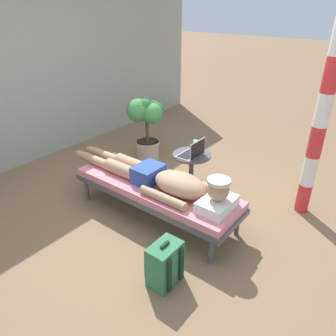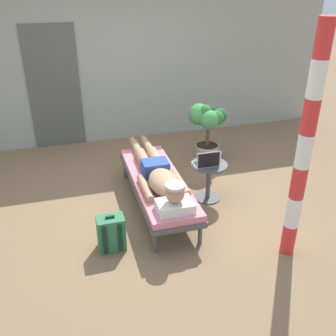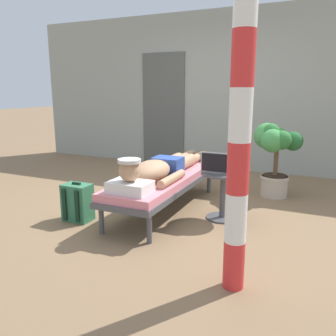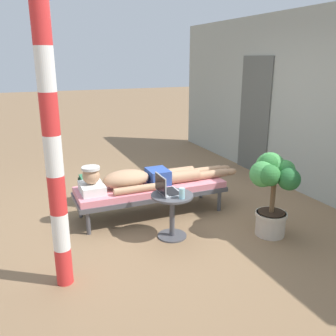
{
  "view_description": "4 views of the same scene",
  "coord_description": "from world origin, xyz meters",
  "px_view_note": "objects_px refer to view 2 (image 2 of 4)",
  "views": [
    {
      "loc": [
        -2.34,
        -2.1,
        2.22
      ],
      "look_at": [
        0.21,
        -0.11,
        0.52
      ],
      "focal_mm": 34.55,
      "sensor_mm": 36.0,
      "label": 1
    },
    {
      "loc": [
        -1.07,
        -4.28,
        2.78
      ],
      "look_at": [
        0.08,
        -0.28,
        0.63
      ],
      "focal_mm": 41.3,
      "sensor_mm": 36.0,
      "label": 2
    },
    {
      "loc": [
        1.62,
        -3.62,
        1.38
      ],
      "look_at": [
        -0.01,
        -0.01,
        0.48
      ],
      "focal_mm": 36.93,
      "sensor_mm": 36.0,
      "label": 3
    },
    {
      "loc": [
        4.19,
        -1.66,
        2.0
      ],
      "look_at": [
        0.16,
        0.05,
        0.67
      ],
      "focal_mm": 38.74,
      "sensor_mm": 36.0,
      "label": 4
    }
  ],
  "objects_px": {
    "side_table": "(209,175)",
    "drink_glass": "(219,157)",
    "lounge_chair": "(157,183)",
    "laptop": "(207,162)",
    "person_reclining": "(159,175)",
    "potted_plant": "(207,125)",
    "porch_post": "(304,151)",
    "backpack": "(111,233)"
  },
  "relations": [
    {
      "from": "lounge_chair",
      "to": "porch_post",
      "type": "relative_size",
      "value": 0.81
    },
    {
      "from": "backpack",
      "to": "person_reclining",
      "type": "bearing_deg",
      "value": 39.65
    },
    {
      "from": "porch_post",
      "to": "person_reclining",
      "type": "bearing_deg",
      "value": 134.02
    },
    {
      "from": "lounge_chair",
      "to": "person_reclining",
      "type": "bearing_deg",
      "value": -90.0
    },
    {
      "from": "porch_post",
      "to": "lounge_chair",
      "type": "bearing_deg",
      "value": 131.68
    },
    {
      "from": "lounge_chair",
      "to": "drink_glass",
      "type": "distance_m",
      "value": 0.88
    },
    {
      "from": "backpack",
      "to": "porch_post",
      "type": "height_order",
      "value": "porch_post"
    },
    {
      "from": "backpack",
      "to": "potted_plant",
      "type": "bearing_deg",
      "value": 44.52
    },
    {
      "from": "side_table",
      "to": "potted_plant",
      "type": "bearing_deg",
      "value": 70.3
    },
    {
      "from": "drink_glass",
      "to": "backpack",
      "type": "distance_m",
      "value": 1.76
    },
    {
      "from": "lounge_chair",
      "to": "drink_glass",
      "type": "relative_size",
      "value": 16.61
    },
    {
      "from": "laptop",
      "to": "drink_glass",
      "type": "height_order",
      "value": "laptop"
    },
    {
      "from": "person_reclining",
      "to": "drink_glass",
      "type": "relative_size",
      "value": 18.24
    },
    {
      "from": "lounge_chair",
      "to": "porch_post",
      "type": "distance_m",
      "value": 1.93
    },
    {
      "from": "porch_post",
      "to": "potted_plant",
      "type": "bearing_deg",
      "value": 91.29
    },
    {
      "from": "drink_glass",
      "to": "side_table",
      "type": "bearing_deg",
      "value": -161.25
    },
    {
      "from": "lounge_chair",
      "to": "porch_post",
      "type": "bearing_deg",
      "value": -48.32
    },
    {
      "from": "lounge_chair",
      "to": "laptop",
      "type": "xyz_separation_m",
      "value": [
        0.64,
        -0.05,
        0.24
      ]
    },
    {
      "from": "laptop",
      "to": "drink_glass",
      "type": "xyz_separation_m",
      "value": [
        0.21,
        0.1,
        0.0
      ]
    },
    {
      "from": "laptop",
      "to": "backpack",
      "type": "xyz_separation_m",
      "value": [
        -1.35,
        -0.63,
        -0.39
      ]
    },
    {
      "from": "side_table",
      "to": "drink_glass",
      "type": "distance_m",
      "value": 0.28
    },
    {
      "from": "person_reclining",
      "to": "side_table",
      "type": "distance_m",
      "value": 0.73
    },
    {
      "from": "lounge_chair",
      "to": "laptop",
      "type": "height_order",
      "value": "laptop"
    },
    {
      "from": "laptop",
      "to": "potted_plant",
      "type": "bearing_deg",
      "value": 68.45
    },
    {
      "from": "person_reclining",
      "to": "potted_plant",
      "type": "bearing_deg",
      "value": 47.31
    },
    {
      "from": "side_table",
      "to": "potted_plant",
      "type": "distance_m",
      "value": 1.18
    },
    {
      "from": "side_table",
      "to": "porch_post",
      "type": "distance_m",
      "value": 1.61
    },
    {
      "from": "lounge_chair",
      "to": "laptop",
      "type": "relative_size",
      "value": 6.38
    },
    {
      "from": "person_reclining",
      "to": "drink_glass",
      "type": "distance_m",
      "value": 0.87
    },
    {
      "from": "lounge_chair",
      "to": "person_reclining",
      "type": "distance_m",
      "value": 0.2
    },
    {
      "from": "lounge_chair",
      "to": "potted_plant",
      "type": "xyz_separation_m",
      "value": [
        1.09,
        1.08,
        0.29
      ]
    },
    {
      "from": "backpack",
      "to": "side_table",
      "type": "bearing_deg",
      "value": 25.89
    },
    {
      "from": "lounge_chair",
      "to": "potted_plant",
      "type": "distance_m",
      "value": 1.56
    },
    {
      "from": "potted_plant",
      "to": "porch_post",
      "type": "distance_m",
      "value": 2.43
    },
    {
      "from": "laptop",
      "to": "backpack",
      "type": "height_order",
      "value": "laptop"
    },
    {
      "from": "drink_glass",
      "to": "potted_plant",
      "type": "xyz_separation_m",
      "value": [
        0.24,
        1.03,
        0.05
      ]
    },
    {
      "from": "lounge_chair",
      "to": "porch_post",
      "type": "height_order",
      "value": "porch_post"
    },
    {
      "from": "person_reclining",
      "to": "laptop",
      "type": "height_order",
      "value": "laptop"
    },
    {
      "from": "lounge_chair",
      "to": "side_table",
      "type": "height_order",
      "value": "side_table"
    },
    {
      "from": "lounge_chair",
      "to": "side_table",
      "type": "bearing_deg",
      "value": -0.24
    },
    {
      "from": "drink_glass",
      "to": "backpack",
      "type": "height_order",
      "value": "drink_glass"
    },
    {
      "from": "lounge_chair",
      "to": "porch_post",
      "type": "xyz_separation_m",
      "value": [
        1.14,
        -1.28,
        0.88
      ]
    }
  ]
}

